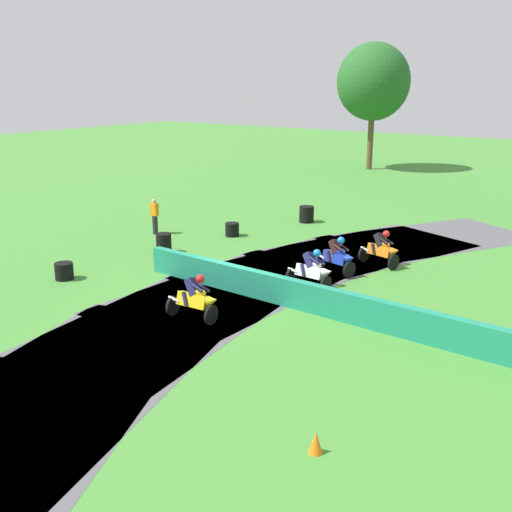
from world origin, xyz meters
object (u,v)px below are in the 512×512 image
motorcycle_chase_blue (337,256)px  track_marshal (155,216)px  tire_stack_mid_b (164,243)px  tire_stack_far (64,271)px  motorcycle_lead_orange (382,249)px  motorcycle_fourth_yellow (195,299)px  tire_stack_near (307,214)px  traffic_cone (316,442)px  motorcycle_trailing_white (312,270)px  tire_stack_mid_a (232,230)px

motorcycle_chase_blue → track_marshal: bearing=177.7°
tire_stack_mid_b → tire_stack_far: 4.57m
motorcycle_lead_orange → tire_stack_far: (-8.45, -8.04, -0.35)m
motorcycle_fourth_yellow → tire_stack_mid_b: motorcycle_fourth_yellow is taller
motorcycle_fourth_yellow → tire_stack_near: 13.28m
tire_stack_near → traffic_cone: 19.32m
motorcycle_chase_blue → motorcycle_trailing_white: size_ratio=1.01×
motorcycle_fourth_yellow → tire_stack_far: size_ratio=2.60×
tire_stack_far → motorcycle_fourth_yellow: bearing=-0.8°
motorcycle_trailing_white → tire_stack_mid_b: motorcycle_trailing_white is taller
traffic_cone → motorcycle_trailing_white: bearing=121.0°
tire_stack_near → traffic_cone: size_ratio=1.82×
track_marshal → traffic_cone: (14.51, -10.42, -0.60)m
track_marshal → tire_stack_near: bearing=53.9°
motorcycle_lead_orange → motorcycle_fourth_yellow: bearing=-105.3°
motorcycle_fourth_yellow → tire_stack_far: (-6.23, 0.09, -0.34)m
traffic_cone → motorcycle_fourth_yellow: bearing=149.1°
tire_stack_mid_a → tire_stack_mid_b: bearing=-99.1°
motorcycle_lead_orange → tire_stack_mid_a: 7.38m
track_marshal → traffic_cone: 17.88m
motorcycle_trailing_white → motorcycle_fourth_yellow: (-1.39, -4.37, 0.00)m
track_marshal → tire_stack_far: bearing=-72.9°
motorcycle_trailing_white → traffic_cone: bearing=-59.0°
motorcycle_chase_blue → tire_stack_near: 8.25m
tire_stack_mid_b → track_marshal: size_ratio=0.49×
tire_stack_near → tire_stack_mid_b: same height
tire_stack_mid_a → motorcycle_lead_orange: bearing=-2.1°
tire_stack_mid_a → tire_stack_far: (-1.08, -8.32, 0.00)m
tire_stack_mid_b → traffic_cone: size_ratio=1.82×
tire_stack_near → motorcycle_fourth_yellow: bearing=-73.2°
motorcycle_chase_blue → motorcycle_fourth_yellow: bearing=-101.9°
tire_stack_mid_b → track_marshal: (-2.50, 2.04, 0.42)m
motorcycle_fourth_yellow → tire_stack_mid_a: size_ratio=2.70×
motorcycle_trailing_white → tire_stack_mid_b: (-7.14, 0.26, -0.24)m
traffic_cone → track_marshal: bearing=144.3°
tire_stack_near → track_marshal: size_ratio=0.49×
motorcycle_lead_orange → tire_stack_far: 11.67m
motorcycle_chase_blue → tire_stack_near: motorcycle_chase_blue is taller
motorcycle_fourth_yellow → tire_stack_mid_b: (-5.75, 4.63, -0.24)m
tire_stack_near → tire_stack_mid_a: bearing=-106.9°
motorcycle_fourth_yellow → tire_stack_mid_b: size_ratio=2.10×
motorcycle_trailing_white → track_marshal: (-9.64, 2.30, 0.18)m
motorcycle_lead_orange → tire_stack_far: size_ratio=2.65×
tire_stack_mid_a → tire_stack_mid_b: 3.82m
motorcycle_trailing_white → tire_stack_far: bearing=-150.6°
motorcycle_lead_orange → tire_stack_mid_a: bearing=177.9°
motorcycle_lead_orange → tire_stack_mid_a: size_ratio=2.76×
tire_stack_mid_b → motorcycle_trailing_white: bearing=-2.1°
motorcycle_trailing_white → tire_stack_mid_a: size_ratio=2.73×
tire_stack_near → track_marshal: track_marshal is taller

